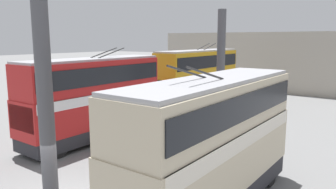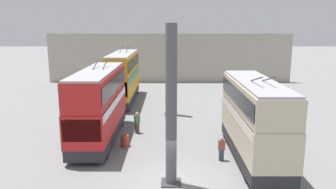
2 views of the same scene
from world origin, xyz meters
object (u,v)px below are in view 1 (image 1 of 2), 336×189
Objects in this scene: bus_right_mid at (94,94)px; oil_drum at (102,144)px; person_by_right_row at (142,126)px; bus_left_far at (213,137)px; bus_right_far at (199,75)px; person_by_left_row at (163,179)px.

oil_drum is at bearing -123.45° from bus_right_mid.
bus_right_mid is at bearing 56.55° from oil_drum.
bus_right_mid is 3.66m from person_by_right_row.
bus_right_mid is 12.50× the size of oil_drum.
bus_left_far is 11.86× the size of oil_drum.
person_by_right_row reaches higher than oil_drum.
bus_right_far reaches higher than person_by_right_row.
bus_left_far is 0.95× the size of bus_right_mid.
bus_left_far is 2.91m from person_by_left_row.
bus_right_mid is (3.46, 10.44, 0.11)m from bus_left_far.
bus_left_far is at bearing -104.20° from oil_drum.
oil_drum is at bearing -109.18° from person_by_left_row.
bus_right_mid is at bearing -112.32° from person_by_left_row.
person_by_left_row is (-3.82, -8.40, -2.16)m from bus_right_mid.
bus_right_far is at bearing 8.04° from oil_drum.
oil_drum is at bearing -171.96° from bus_right_far.
person_by_left_row is (-0.36, 2.04, -2.05)m from bus_left_far.
bus_right_far reaches higher than person_by_left_row.
person_by_left_row is 0.91× the size of person_by_right_row.
person_by_right_row is at bearing -59.35° from bus_right_mid.
person_by_left_row is at bearing 100.03° from bus_left_far.
bus_right_far reaches higher than bus_left_far.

